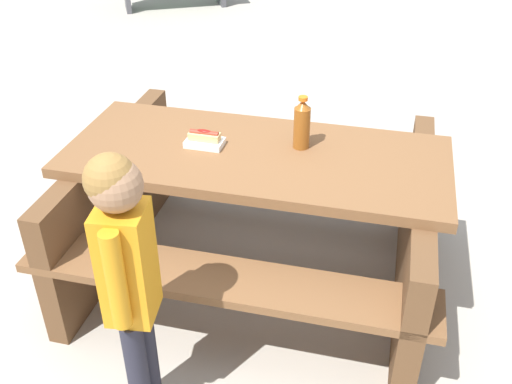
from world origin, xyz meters
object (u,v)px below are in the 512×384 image
picnic_table (256,206)px  hotdog_tray (204,140)px  soda_bottle (302,124)px  child_in_coat (127,265)px

picnic_table → hotdog_tray: size_ratio=10.27×
picnic_table → soda_bottle: (-0.18, -0.12, 0.43)m
soda_bottle → child_in_coat: (0.31, 1.07, -0.10)m
soda_bottle → hotdog_tray: size_ratio=1.36×
picnic_table → soda_bottle: 0.48m
picnic_table → child_in_coat: bearing=82.6°
hotdog_tray → child_in_coat: child_in_coat is taller
picnic_table → child_in_coat: (0.12, 0.95, 0.33)m
hotdog_tray → child_in_coat: bearing=98.0°
picnic_table → child_in_coat: size_ratio=1.62×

